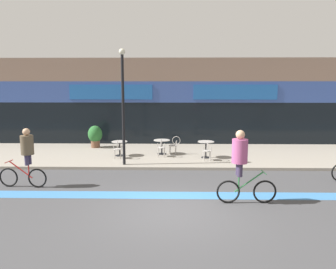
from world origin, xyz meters
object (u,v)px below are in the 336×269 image
Objects in this scene: planter_pot at (95,135)px; cyclist_1 at (26,153)px; cafe_chair_1_near at (161,146)px; bistro_table_1 at (162,144)px; lamp_post at (123,99)px; bistro_table_2 at (206,146)px; cafe_chair_2_near at (207,149)px; cafe_chair_1_side at (174,144)px; bistro_table_0 at (120,145)px; cyclist_0 at (241,161)px; cafe_chair_0_near at (118,148)px.

cyclist_1 reaches higher than planter_pot.
cafe_chair_1_near is 4.38m from planter_pot.
bistro_table_1 is at bearing -127.88° from cyclist_1.
lamp_post is at bearing 137.63° from cafe_chair_1_near.
lamp_post is 2.35× the size of cyclist_1.
cafe_chair_2_near is at bearing -89.95° from bistro_table_2.
cafe_chair_1_near is at bearing 176.50° from bistro_table_2.
cafe_chair_1_side is 3.84m from lamp_post.
bistro_table_1 is 6.75m from cyclist_1.
planter_pot is at bearing 128.69° from bistro_table_0.
bistro_table_2 is at bearing 160.29° from cafe_chair_1_side.
bistro_table_0 is 0.85× the size of cafe_chair_2_near.
cafe_chair_1_side reaches higher than bistro_table_2.
cafe_chair_1_side is at bearing 105.64° from cyclist_0.
cyclist_1 is at bearing -147.06° from bistro_table_2.
cafe_chair_2_near is 6.59m from planter_pot.
cyclist_1 is (-7.08, 1.41, -0.10)m from cyclist_0.
planter_pot reaches higher than bistro_table_1.
cafe_chair_1_side is at bearing -21.41° from planter_pot.
bistro_table_0 is 0.16× the size of lamp_post.
cafe_chair_1_side is at bearing 44.83° from lamp_post.
cafe_chair_0_near is at bearing 84.93° from cafe_chair_2_near.
cafe_chair_1_near is 0.18× the size of lamp_post.
lamp_post reaches higher than cafe_chair_1_side.
lamp_post is 6.18m from cyclist_0.
lamp_post is at bearing 101.72° from cafe_chair_2_near.
cafe_chair_1_side and cafe_chair_2_near have the same top height.
cyclist_0 is at bearing -153.09° from cafe_chair_1_near.
bistro_table_1 is 0.89× the size of cafe_chair_1_near.
cyclist_0 is (4.64, -6.01, 0.67)m from bistro_table_0.
bistro_table_1 is at bearing 11.62° from bistro_table_0.
planter_pot is at bearing 155.51° from bistro_table_1.
cyclist_0 is (0.50, -5.04, 0.67)m from cafe_chair_2_near.
cafe_chair_0_near is (-2.02, -1.04, -0.00)m from bistro_table_1.
lamp_post is at bearing -164.09° from cafe_chair_0_near.
cafe_chair_1_side is at bearing -75.77° from cafe_chair_0_near.
bistro_table_2 is 2.12m from cafe_chair_1_near.
bistro_table_1 is 2.24m from bistro_table_2.
cyclist_1 is (-6.58, -3.64, 0.56)m from cafe_chair_2_near.
bistro_table_2 is 4.14m from cafe_chair_0_near.
bistro_table_2 is 0.16× the size of lamp_post.
bistro_table_1 is at bearing 160.30° from bistro_table_2.
cyclist_1 is at bearing -96.42° from planter_pot.
cafe_chair_0_near is 1.00× the size of cafe_chair_1_side.
cafe_chair_1_near is 0.43× the size of cyclist_1.
lamp_post reaches higher than planter_pot.
bistro_table_1 is 0.39× the size of cyclist_1.
cyclist_0 is (2.61, -6.43, 0.66)m from bistro_table_1.
cafe_chair_1_side is at bearing 46.86° from cafe_chair_2_near.
cafe_chair_1_near is (2.01, 0.42, 0.00)m from cafe_chair_0_near.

